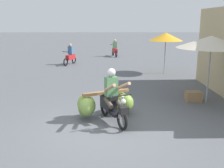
# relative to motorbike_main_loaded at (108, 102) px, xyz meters

# --- Properties ---
(ground_plane) EXTENTS (120.00, 120.00, 0.00)m
(ground_plane) POSITION_rel_motorbike_main_loaded_xyz_m (-0.06, -1.04, -0.48)
(ground_plane) COLOR #56595E
(motorbike_main_loaded) EXTENTS (1.84, 2.05, 1.58)m
(motorbike_main_loaded) POSITION_rel_motorbike_main_loaded_xyz_m (0.00, 0.00, 0.00)
(motorbike_main_loaded) COLOR black
(motorbike_main_loaded) RESTS_ON ground
(motorbike_distant_ahead_left) EXTENTS (0.59, 1.60, 1.40)m
(motorbike_distant_ahead_left) POSITION_rel_motorbike_main_loaded_xyz_m (0.61, 13.82, 0.09)
(motorbike_distant_ahead_left) COLOR black
(motorbike_distant_ahead_left) RESTS_ON ground
(motorbike_distant_ahead_right) EXTENTS (0.76, 1.53, 1.40)m
(motorbike_distant_ahead_right) POSITION_rel_motorbike_main_loaded_xyz_m (-2.47, 9.86, 0.09)
(motorbike_distant_ahead_right) COLOR black
(motorbike_distant_ahead_right) RESTS_ON ground
(market_umbrella_near_shop) EXTENTS (2.38, 2.38, 2.38)m
(market_umbrella_near_shop) POSITION_rel_motorbike_main_loaded_xyz_m (3.56, 1.43, 1.69)
(market_umbrella_near_shop) COLOR #99999E
(market_umbrella_near_shop) RESTS_ON ground
(market_umbrella_further_along) EXTENTS (1.83, 1.83, 2.24)m
(market_umbrella_further_along) POSITION_rel_motorbike_main_loaded_xyz_m (3.18, 6.78, 1.55)
(market_umbrella_further_along) COLOR #99999E
(market_umbrella_further_along) RESTS_ON ground
(produce_crate) EXTENTS (0.56, 0.40, 0.36)m
(produce_crate) POSITION_rel_motorbike_main_loaded_xyz_m (3.14, 1.61, -0.30)
(produce_crate) COLOR olive
(produce_crate) RESTS_ON ground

